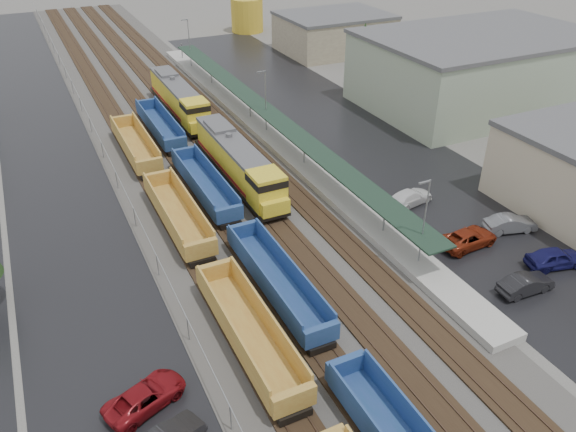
% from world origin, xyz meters
% --- Properties ---
extents(ballast_strip, '(20.00, 160.00, 0.08)m').
position_xyz_m(ballast_strip, '(0.00, 60.00, 0.04)').
color(ballast_strip, '#302D2B').
rests_on(ballast_strip, ground).
extents(trackbed, '(14.60, 160.00, 0.22)m').
position_xyz_m(trackbed, '(-0.00, 60.00, 0.16)').
color(trackbed, black).
rests_on(trackbed, ground).
extents(west_parking_lot, '(10.00, 160.00, 0.02)m').
position_xyz_m(west_parking_lot, '(-15.00, 60.00, 0.01)').
color(west_parking_lot, black).
rests_on(west_parking_lot, ground).
extents(east_commuter_lot, '(16.00, 100.00, 0.02)m').
position_xyz_m(east_commuter_lot, '(19.00, 50.00, 0.01)').
color(east_commuter_lot, black).
rests_on(east_commuter_lot, ground).
extents(station_platform, '(3.00, 80.00, 8.00)m').
position_xyz_m(station_platform, '(9.50, 50.01, 0.73)').
color(station_platform, '#9E9B93').
rests_on(station_platform, ground).
extents(chainlink_fence, '(0.08, 160.04, 2.02)m').
position_xyz_m(chainlink_fence, '(-9.50, 58.44, 1.61)').
color(chainlink_fence, gray).
rests_on(chainlink_fence, ground).
extents(industrial_buildings, '(32.52, 75.30, 9.50)m').
position_xyz_m(industrial_buildings, '(37.76, 45.85, 4.25)').
color(industrial_buildings, '#BBAF8F').
rests_on(industrial_buildings, ground).
extents(tree_east, '(4.40, 4.40, 10.00)m').
position_xyz_m(tree_east, '(28.00, 58.00, 6.47)').
color(tree_east, '#332316').
rests_on(tree_east, ground).
extents(locomotive_lead, '(2.93, 19.33, 4.38)m').
position_xyz_m(locomotive_lead, '(2.00, 39.71, 2.34)').
color(locomotive_lead, black).
rests_on(locomotive_lead, ground).
extents(locomotive_trail, '(2.93, 19.33, 4.38)m').
position_xyz_m(locomotive_trail, '(2.00, 60.71, 2.34)').
color(locomotive_trail, black).
rests_on(locomotive_trail, ground).
extents(well_string_yellow, '(2.79, 80.83, 2.47)m').
position_xyz_m(well_string_yellow, '(-6.00, 17.84, 1.21)').
color(well_string_yellow, '#AA742F').
rests_on(well_string_yellow, ground).
extents(well_string_blue, '(2.61, 81.97, 2.31)m').
position_xyz_m(well_string_blue, '(-2.00, 22.11, 1.16)').
color(well_string_blue, navy).
rests_on(well_string_blue, ground).
extents(storage_tank, '(6.36, 6.36, 6.36)m').
position_xyz_m(storage_tank, '(27.73, 100.56, 3.18)').
color(storage_tank, gold).
rests_on(storage_tank, ground).
extents(parked_car_west_c, '(4.05, 5.56, 1.41)m').
position_xyz_m(parked_car_west_c, '(-13.43, 15.89, 0.70)').
color(parked_car_west_c, maroon).
rests_on(parked_car_west_c, ground).
extents(parked_car_east_a, '(1.77, 4.57, 1.48)m').
position_xyz_m(parked_car_east_a, '(14.91, 14.01, 0.74)').
color(parked_car_east_a, black).
rests_on(parked_car_east_a, ground).
extents(parked_car_east_b, '(2.76, 5.45, 1.48)m').
position_xyz_m(parked_car_east_b, '(15.25, 20.78, 0.74)').
color(parked_car_east_b, maroon).
rests_on(parked_car_east_b, ground).
extents(parked_car_east_c, '(3.03, 5.36, 1.47)m').
position_xyz_m(parked_car_east_c, '(15.07, 28.74, 0.73)').
color(parked_car_east_c, white).
rests_on(parked_car_east_c, ground).
extents(parked_car_east_d, '(3.01, 5.14, 1.64)m').
position_xyz_m(parked_car_east_d, '(19.55, 15.42, 0.82)').
color(parked_car_east_d, '#151550').
rests_on(parked_car_east_d, ground).
extents(parked_car_east_e, '(2.79, 4.86, 1.52)m').
position_xyz_m(parked_car_east_e, '(20.18, 20.94, 0.76)').
color(parked_car_east_e, '#5D5F62').
rests_on(parked_car_east_e, ground).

